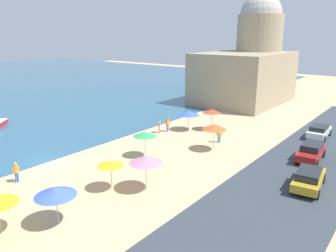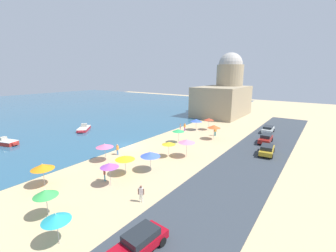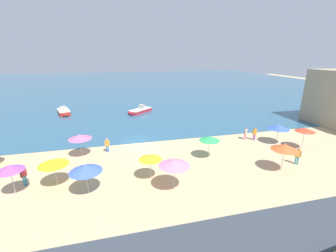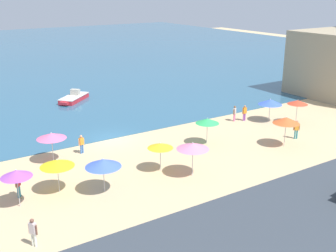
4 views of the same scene
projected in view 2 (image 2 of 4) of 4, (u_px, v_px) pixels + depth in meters
The scene contains 28 objects.
ground_plane at pixel (127, 146), 36.04m from camera, with size 160.00×160.00×0.00m, color tan.
coastal_road at pixel (237, 175), 25.85m from camera, with size 80.00×8.00×0.06m, color #343B44.
beach_umbrella_0 at pixel (42, 167), 22.89m from camera, with size 2.27×2.27×2.49m.
beach_umbrella_1 at pixel (187, 141), 30.97m from camera, with size 2.34×2.34×2.58m.
beach_umbrella_2 at pixel (209, 119), 45.97m from camera, with size 2.00×2.00×2.49m.
beach_umbrella_3 at pixel (178, 130), 37.41m from camera, with size 2.03×2.03×2.41m.
beach_umbrella_4 at pixel (109, 165), 22.98m from camera, with size 1.92×1.92×2.53m.
beach_umbrella_5 at pixel (125, 158), 25.53m from camera, with size 2.26×2.26×2.36m.
beach_umbrella_6 at pixel (150, 154), 26.59m from camera, with size 2.39×2.39×2.42m.
beach_umbrella_7 at pixel (214, 127), 39.28m from camera, with size 2.26×2.26×2.66m.
beach_umbrella_8 at pixel (196, 120), 45.86m from camera, with size 2.39×2.39×2.37m.
beach_umbrella_9 at pixel (45, 193), 17.78m from camera, with size 1.90×1.90×2.51m.
beach_umbrella_10 at pixel (56, 218), 14.99m from camera, with size 1.93×1.93×2.33m.
beach_umbrella_11 at pixel (105, 146), 29.54m from camera, with size 2.28×2.28×2.42m.
beach_umbrella_12 at pixel (169, 143), 30.99m from camera, with size 1.90×1.90×2.25m.
bather_0 at pixel (185, 126), 45.42m from camera, with size 0.57×0.25×1.63m.
bather_1 at pixel (104, 173), 24.21m from camera, with size 0.39×0.47×1.70m.
bather_2 at pixel (117, 149), 32.09m from camera, with size 0.55×0.30×1.57m.
bather_3 at pixel (180, 127), 44.92m from camera, with size 0.50×0.37×1.61m.
bather_4 at pixel (215, 131), 41.84m from camera, with size 0.47×0.39×1.71m.
bather_5 at pixel (141, 193), 20.21m from camera, with size 0.38×0.49×1.64m.
parked_car_0 at pixel (267, 149), 32.03m from camera, with size 4.47×2.25×1.42m.
parked_car_2 at pixel (140, 242), 14.48m from camera, with size 4.15×2.04×1.43m.
parked_car_3 at pixel (268, 129), 43.83m from camera, with size 4.21×1.98×1.36m.
parked_car_4 at pixel (266, 138), 37.43m from camera, with size 4.40×1.97×1.48m.
skiff_nearshore at pixel (6, 142), 36.57m from camera, with size 2.83×4.57×1.27m.
skiff_offshore at pixel (84, 129), 45.78m from camera, with size 4.63×4.40×1.31m.
harbor_fortress at pixel (225, 93), 62.84m from camera, with size 16.81×11.51×17.11m.
Camera 2 is at (-24.07, -25.37, 11.42)m, focal length 24.00 mm.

